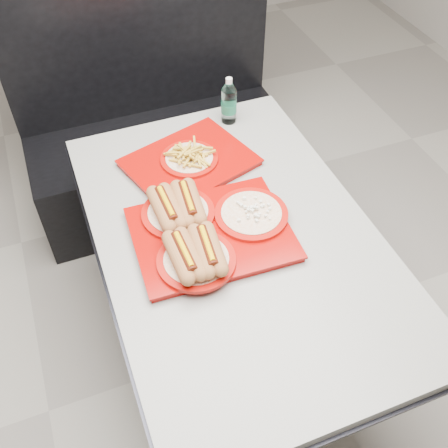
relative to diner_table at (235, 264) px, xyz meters
name	(u,v)px	position (x,y,z in m)	size (l,w,h in m)	color
ground	(233,347)	(0.00, 0.00, -0.58)	(6.00, 6.00, 0.00)	gray
diner_table	(235,264)	(0.00, 0.00, 0.00)	(0.92, 1.42, 0.75)	black
booth_bench	(155,131)	(0.00, 1.09, -0.18)	(1.30, 0.57, 1.35)	black
tray_near	(205,230)	(-0.10, 0.02, 0.21)	(0.54, 0.46, 0.11)	#940704
tray_far	(189,160)	(-0.03, 0.38, 0.19)	(0.53, 0.46, 0.09)	#940704
water_bottle	(229,103)	(0.21, 0.59, 0.25)	(0.06, 0.06, 0.20)	silver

